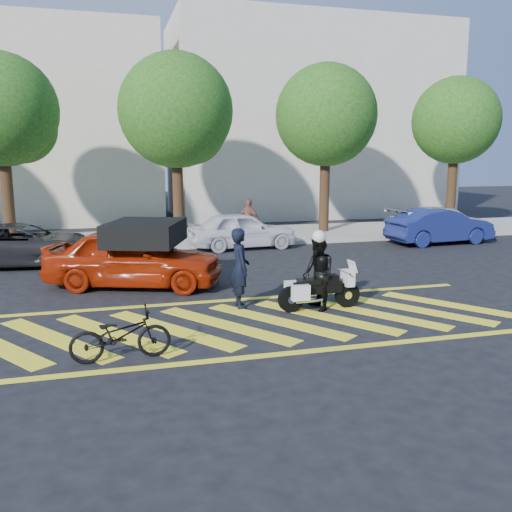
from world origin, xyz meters
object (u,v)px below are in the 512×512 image
object	(u,v)px
officer_bike	(240,268)
officer_moto	(318,273)
police_motorcycle	(318,289)
parked_far_right	(442,223)
parked_mid_left	(22,245)
parked_mid_right	(242,230)
bicycle	(121,335)
parked_right	(440,226)
red_convertible	(134,258)

from	to	relation	value
officer_bike	officer_moto	xyz separation A→B (m)	(1.64, -0.69, -0.08)
police_motorcycle	parked_far_right	distance (m)	12.50
officer_moto	parked_mid_left	xyz separation A→B (m)	(-7.15, 7.23, -0.17)
police_motorcycle	parked_mid_right	world-z (taller)	parked_mid_right
bicycle	officer_moto	distance (m)	4.83
bicycle	officer_moto	world-z (taller)	officer_moto
parked_mid_right	parked_mid_left	bearing A→B (deg)	97.04
officer_bike	bicycle	distance (m)	3.88
parked_right	officer_moto	bearing A→B (deg)	128.36
officer_moto	red_convertible	xyz separation A→B (m)	(-3.87, 3.39, -0.05)
bicycle	officer_moto	xyz separation A→B (m)	(4.38, 2.00, 0.40)
officer_moto	parked_mid_left	distance (m)	10.17
bicycle	red_convertible	distance (m)	5.43
officer_bike	bicycle	size ratio (longest dim) A/B	1.08
officer_bike	parked_mid_left	distance (m)	8.55
police_motorcycle	officer_moto	size ratio (longest dim) A/B	1.17
officer_moto	parked_far_right	size ratio (longest dim) A/B	0.36
police_motorcycle	parked_mid_left	distance (m)	10.18
parked_far_right	officer_bike	bearing A→B (deg)	120.97
officer_moto	bicycle	bearing A→B (deg)	-67.13
police_motorcycle	red_convertible	distance (m)	5.16
parked_far_right	parked_mid_right	bearing A→B (deg)	84.39
bicycle	parked_mid_right	xyz separation A→B (m)	(4.76, 10.63, 0.25)
officer_bike	officer_moto	size ratio (longest dim) A/B	1.09
bicycle	officer_moto	size ratio (longest dim) A/B	1.01
red_convertible	parked_far_right	bearing A→B (deg)	-48.57
bicycle	officer_moto	bearing A→B (deg)	-68.90
police_motorcycle	red_convertible	size ratio (longest dim) A/B	0.43
officer_moto	parked_far_right	xyz separation A→B (m)	(9.05, 8.63, -0.15)
officer_moto	parked_right	bearing A→B (deg)	131.07
officer_moto	parked_mid_right	distance (m)	8.64
officer_bike	red_convertible	distance (m)	3.50
red_convertible	parked_mid_left	bearing A→B (deg)	59.84
police_motorcycle	parked_far_right	bearing A→B (deg)	41.97
officer_bike	parked_mid_left	xyz separation A→B (m)	(-5.51, 6.53, -0.24)
parked_mid_left	parked_right	size ratio (longest dim) A/B	1.13
police_motorcycle	parked_mid_left	xyz separation A→B (m)	(-7.16, 7.23, 0.20)
bicycle	parked_far_right	bearing A→B (deg)	-55.11
red_convertible	parked_mid_right	distance (m)	6.75
parked_far_right	parked_mid_left	bearing A→B (deg)	89.33
police_motorcycle	officer_moto	distance (m)	0.37
bicycle	parked_far_right	distance (m)	17.13
parked_mid_left	parked_far_right	size ratio (longest dim) A/B	1.03
officer_bike	parked_far_right	distance (m)	13.31
parked_mid_left	parked_mid_right	bearing A→B (deg)	-74.47
parked_mid_left	officer_moto	bearing A→B (deg)	-130.32
police_motorcycle	parked_mid_right	xyz separation A→B (m)	(0.37, 8.63, 0.23)
bicycle	parked_mid_left	world-z (taller)	parked_mid_left
parked_mid_right	officer_moto	bearing A→B (deg)	173.97
police_motorcycle	bicycle	bearing A→B (deg)	-157.20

